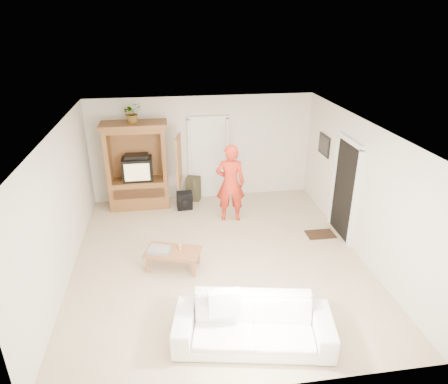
% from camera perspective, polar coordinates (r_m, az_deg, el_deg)
% --- Properties ---
extents(floor, '(6.00, 6.00, 0.00)m').
position_cam_1_polar(floor, '(7.88, -0.73, -9.52)').
color(floor, tan).
rests_on(floor, ground).
extents(ceiling, '(6.00, 6.00, 0.00)m').
position_cam_1_polar(ceiling, '(6.80, -0.85, 9.06)').
color(ceiling, white).
rests_on(ceiling, floor).
extents(wall_back, '(5.50, 0.00, 5.50)m').
position_cam_1_polar(wall_back, '(10.03, -3.13, 6.24)').
color(wall_back, silver).
rests_on(wall_back, floor).
extents(wall_front, '(5.50, 0.00, 5.50)m').
position_cam_1_polar(wall_front, '(4.74, 4.36, -16.21)').
color(wall_front, silver).
rests_on(wall_front, floor).
extents(wall_left, '(0.00, 6.00, 6.00)m').
position_cam_1_polar(wall_left, '(7.43, -22.30, -2.17)').
color(wall_left, silver).
rests_on(wall_left, floor).
extents(wall_right, '(0.00, 6.00, 6.00)m').
position_cam_1_polar(wall_right, '(8.06, 18.98, 0.36)').
color(wall_right, silver).
rests_on(wall_right, floor).
extents(armoire, '(1.82, 1.14, 2.10)m').
position_cam_1_polar(armoire, '(9.83, -12.08, 2.93)').
color(armoire, brown).
rests_on(armoire, floor).
extents(door_back, '(0.85, 0.05, 2.04)m').
position_cam_1_polar(door_back, '(10.11, -2.23, 4.72)').
color(door_back, white).
rests_on(door_back, floor).
extents(doorway_right, '(0.05, 0.90, 2.04)m').
position_cam_1_polar(doorway_right, '(8.64, 16.86, 0.23)').
color(doorway_right, black).
rests_on(doorway_right, floor).
extents(framed_picture, '(0.03, 0.60, 0.48)m').
position_cam_1_polar(framed_picture, '(9.56, 14.13, 6.53)').
color(framed_picture, black).
rests_on(framed_picture, wall_right).
extents(doormat, '(0.60, 0.40, 0.02)m').
position_cam_1_polar(doormat, '(8.92, 13.60, -5.88)').
color(doormat, '#382316').
rests_on(doormat, floor).
extents(plant, '(0.55, 0.53, 0.46)m').
position_cam_1_polar(plant, '(9.39, -12.99, 10.98)').
color(plant, '#4C7238').
rests_on(plant, armoire).
extents(man, '(0.71, 0.51, 1.80)m').
position_cam_1_polar(man, '(8.93, 0.91, 1.26)').
color(man, red).
rests_on(man, floor).
extents(sofa, '(2.37, 1.28, 0.66)m').
position_cam_1_polar(sofa, '(5.99, 4.17, -18.32)').
color(sofa, white).
rests_on(sofa, floor).
extents(coffee_table, '(1.11, 0.82, 0.37)m').
position_cam_1_polar(coffee_table, '(7.52, -7.32, -8.63)').
color(coffee_table, '#9B6135').
rests_on(coffee_table, floor).
extents(towel, '(0.45, 0.39, 0.08)m').
position_cam_1_polar(towel, '(7.48, -9.31, -8.17)').
color(towel, '#E04A59').
rests_on(towel, coffee_table).
extents(candle, '(0.08, 0.08, 0.10)m').
position_cam_1_polar(candle, '(7.51, -6.32, -7.75)').
color(candle, tan).
rests_on(candle, coffee_table).
extents(backpack_black, '(0.38, 0.25, 0.45)m').
position_cam_1_polar(backpack_black, '(9.71, -5.64, -1.29)').
color(backpack_black, black).
rests_on(backpack_black, floor).
extents(backpack_olive, '(0.40, 0.35, 0.63)m').
position_cam_1_polar(backpack_olive, '(10.16, -4.39, 0.50)').
color(backpack_olive, '#47442B').
rests_on(backpack_olive, floor).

